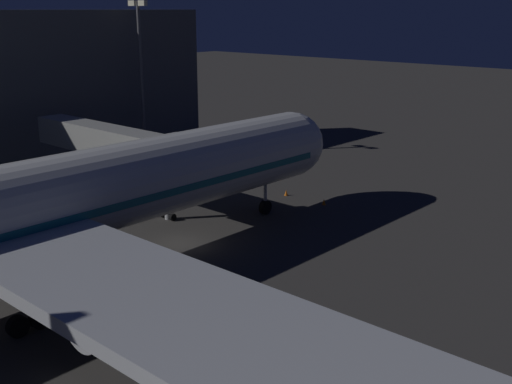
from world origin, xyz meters
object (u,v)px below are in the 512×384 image
object	(u,v)px
traffic_cone_nose_starboard	(286,193)
jet_bridge	(122,144)
airliner_at_gate	(0,217)
traffic_cone_nose_port	(324,202)
apron_floodlight_mast	(141,68)

from	to	relation	value
traffic_cone_nose_starboard	jet_bridge	bearing A→B (deg)	53.71
airliner_at_gate	traffic_cone_nose_starboard	distance (m)	29.25
traffic_cone_nose_port	traffic_cone_nose_starboard	distance (m)	4.40
jet_bridge	traffic_cone_nose_starboard	size ratio (longest dim) A/B	36.98
traffic_cone_nose_port	traffic_cone_nose_starboard	xyz separation A→B (m)	(4.40, 0.00, 0.00)
airliner_at_gate	traffic_cone_nose_starboard	xyz separation A→B (m)	(2.20, -28.71, -5.15)
traffic_cone_nose_port	traffic_cone_nose_starboard	size ratio (longest dim) A/B	1.00
airliner_at_gate	jet_bridge	world-z (taller)	airliner_at_gate
airliner_at_gate	traffic_cone_nose_port	bearing A→B (deg)	-94.38
jet_bridge	apron_floodlight_mast	bearing A→B (deg)	-43.44
airliner_at_gate	apron_floodlight_mast	world-z (taller)	airliner_at_gate
jet_bridge	traffic_cone_nose_starboard	xyz separation A→B (m)	(-8.83, -12.03, -5.29)
jet_bridge	airliner_at_gate	bearing A→B (deg)	123.47
jet_bridge	apron_floodlight_mast	world-z (taller)	apron_floodlight_mast
apron_floodlight_mast	traffic_cone_nose_starboard	distance (m)	25.45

